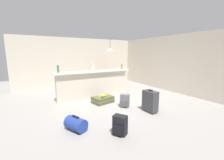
# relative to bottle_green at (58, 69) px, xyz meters

# --- Properties ---
(ground_plane) EXTENTS (13.00, 13.00, 0.05)m
(ground_plane) POSITION_rel_bottle_green_xyz_m (1.69, -0.52, -1.21)
(ground_plane) COLOR gray
(wall_back) EXTENTS (6.60, 0.10, 2.50)m
(wall_back) POSITION_rel_bottle_green_xyz_m (1.69, 2.53, 0.07)
(wall_back) COLOR beige
(wall_back) RESTS_ON ground_plane
(wall_right) EXTENTS (0.10, 6.00, 2.50)m
(wall_right) POSITION_rel_bottle_green_xyz_m (4.74, -0.22, 0.07)
(wall_right) COLOR beige
(wall_right) RESTS_ON ground_plane
(partition_half_wall) EXTENTS (2.80, 0.20, 1.00)m
(partition_half_wall) POSITION_rel_bottle_green_xyz_m (1.28, -0.04, -0.68)
(partition_half_wall) COLOR beige
(partition_half_wall) RESTS_ON ground_plane
(bar_countertop) EXTENTS (2.96, 0.40, 0.05)m
(bar_countertop) POSITION_rel_bottle_green_xyz_m (1.28, -0.04, -0.15)
(bar_countertop) COLOR white
(bar_countertop) RESTS_ON partition_half_wall
(bottle_green) EXTENTS (0.06, 0.06, 0.26)m
(bottle_green) POSITION_rel_bottle_green_xyz_m (0.00, 0.00, 0.00)
(bottle_green) COLOR #2D6B38
(bottle_green) RESTS_ON bar_countertop
(bottle_clear) EXTENTS (0.08, 0.08, 0.27)m
(bottle_clear) POSITION_rel_bottle_green_xyz_m (1.29, 0.06, 0.01)
(bottle_clear) COLOR silver
(bottle_clear) RESTS_ON bar_countertop
(bottle_amber) EXTENTS (0.06, 0.06, 0.20)m
(bottle_amber) POSITION_rel_bottle_green_xyz_m (2.55, -0.05, -0.03)
(bottle_amber) COLOR #9E661E
(bottle_amber) RESTS_ON bar_countertop
(dining_table) EXTENTS (1.10, 0.80, 0.74)m
(dining_table) POSITION_rel_bottle_green_xyz_m (2.85, 1.35, -0.54)
(dining_table) COLOR brown
(dining_table) RESTS_ON ground_plane
(dining_chair_near_partition) EXTENTS (0.41, 0.41, 0.93)m
(dining_chair_near_partition) POSITION_rel_bottle_green_xyz_m (2.76, 0.77, -0.67)
(dining_chair_near_partition) COLOR #4C331E
(dining_chair_near_partition) RESTS_ON ground_plane
(pendant_lamp) EXTENTS (0.34, 0.34, 0.72)m
(pendant_lamp) POSITION_rel_bottle_green_xyz_m (2.80, 1.38, 0.72)
(pendant_lamp) COLOR black
(suitcase_flat_olive) EXTENTS (0.87, 0.61, 0.22)m
(suitcase_flat_olive) POSITION_rel_bottle_green_xyz_m (1.30, -0.74, -1.07)
(suitcase_flat_olive) COLOR #51562D
(suitcase_flat_olive) RESTS_ON ground_plane
(backpack_grey) EXTENTS (0.34, 0.34, 0.42)m
(backpack_grey) POSITION_rel_bottle_green_xyz_m (1.72, -1.47, -0.98)
(backpack_grey) COLOR slate
(backpack_grey) RESTS_ON ground_plane
(duffel_bag_blue) EXTENTS (0.47, 0.56, 0.34)m
(duffel_bag_blue) POSITION_rel_bottle_green_xyz_m (-0.08, -2.15, -1.03)
(duffel_bag_blue) COLOR #233D93
(duffel_bag_blue) RESTS_ON ground_plane
(backpack_black) EXTENTS (0.32, 0.33, 0.42)m
(backpack_black) POSITION_rel_bottle_green_xyz_m (0.67, -2.79, -0.98)
(backpack_black) COLOR black
(backpack_black) RESTS_ON ground_plane
(suitcase_upright_charcoal) EXTENTS (0.26, 0.45, 0.67)m
(suitcase_upright_charcoal) POSITION_rel_bottle_green_xyz_m (2.13, -2.18, -0.85)
(suitcase_upright_charcoal) COLOR #38383D
(suitcase_upright_charcoal) RESTS_ON ground_plane
(book_stack) EXTENTS (0.29, 0.24, 0.06)m
(book_stack) POSITION_rel_bottle_green_xyz_m (1.28, -0.76, -0.93)
(book_stack) COLOR tan
(book_stack) RESTS_ON suitcase_flat_olive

